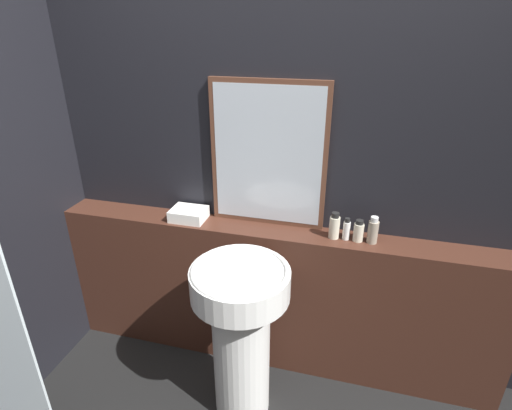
# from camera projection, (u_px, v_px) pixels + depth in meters

# --- Properties ---
(wall_back) EXTENTS (8.00, 0.06, 2.50)m
(wall_back) POSITION_uv_depth(u_px,v_px,m) (282.00, 165.00, 2.17)
(wall_back) COLOR black
(wall_back) RESTS_ON ground_plane
(vanity_counter) EXTENTS (2.57, 0.20, 0.92)m
(vanity_counter) POSITION_uv_depth(u_px,v_px,m) (274.00, 297.00, 2.39)
(vanity_counter) COLOR #422319
(vanity_counter) RESTS_ON ground_plane
(pedestal_sink) EXTENTS (0.48, 0.48, 0.91)m
(pedestal_sink) POSITION_uv_depth(u_px,v_px,m) (241.00, 328.00, 2.02)
(pedestal_sink) COLOR white
(pedestal_sink) RESTS_ON ground_plane
(mirror) EXTENTS (0.63, 0.03, 0.79)m
(mirror) POSITION_uv_depth(u_px,v_px,m) (268.00, 156.00, 2.12)
(mirror) COLOR #563323
(mirror) RESTS_ON vanity_counter
(towel_stack) EXTENTS (0.20, 0.16, 0.07)m
(towel_stack) POSITION_uv_depth(u_px,v_px,m) (189.00, 214.00, 2.30)
(towel_stack) COLOR white
(towel_stack) RESTS_ON vanity_counter
(shampoo_bottle) EXTENTS (0.05, 0.05, 0.15)m
(shampoo_bottle) POSITION_uv_depth(u_px,v_px,m) (334.00, 226.00, 2.10)
(shampoo_bottle) COLOR beige
(shampoo_bottle) RESTS_ON vanity_counter
(conditioner_bottle) EXTENTS (0.04, 0.04, 0.12)m
(conditioner_bottle) POSITION_uv_depth(u_px,v_px,m) (346.00, 230.00, 2.08)
(conditioner_bottle) COLOR white
(conditioner_bottle) RESTS_ON vanity_counter
(lotion_bottle) EXTENTS (0.05, 0.05, 0.12)m
(lotion_bottle) POSITION_uv_depth(u_px,v_px,m) (359.00, 231.00, 2.07)
(lotion_bottle) COLOR beige
(lotion_bottle) RESTS_ON vanity_counter
(body_wash_bottle) EXTENTS (0.05, 0.05, 0.15)m
(body_wash_bottle) POSITION_uv_depth(u_px,v_px,m) (373.00, 231.00, 2.05)
(body_wash_bottle) COLOR gray
(body_wash_bottle) RESTS_ON vanity_counter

